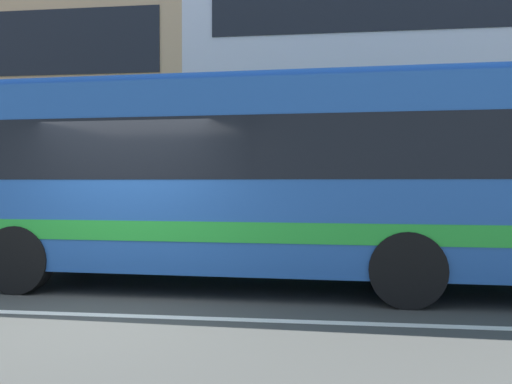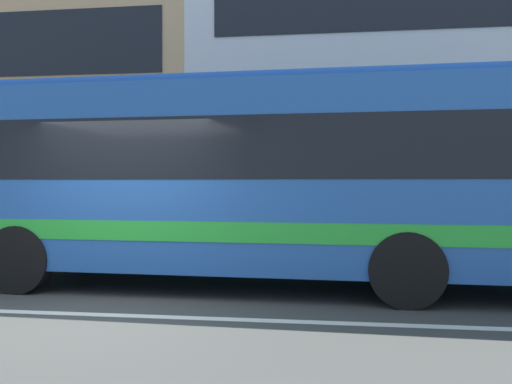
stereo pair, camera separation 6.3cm
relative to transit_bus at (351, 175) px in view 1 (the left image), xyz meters
The scene contains 5 objects.
ground_plane 4.21m from the transit_bus, 146.67° to the right, with size 160.00×160.00×0.00m, color #3C3D3A.
lane_centre_line 4.21m from the transit_bus, 146.67° to the right, with size 60.00×0.16×0.01m, color silver.
hedge_row_far 3.61m from the transit_bus, 85.93° to the left, with size 22.83×1.10×0.94m, color #1B4E15.
apartment_block_left 20.03m from the transit_bus, 136.20° to the left, with size 18.49×10.30×10.83m.
transit_bus is the anchor object (origin of this frame).
Camera 1 is at (2.81, -6.26, 1.64)m, focal length 37.64 mm.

